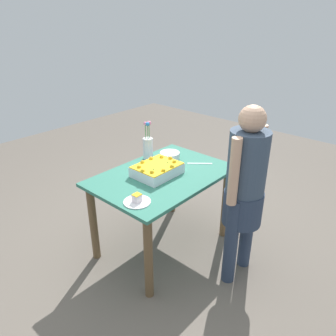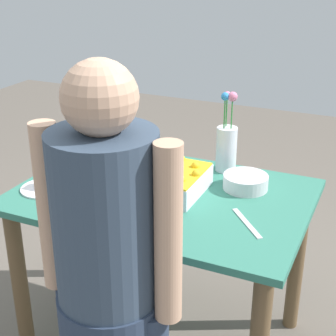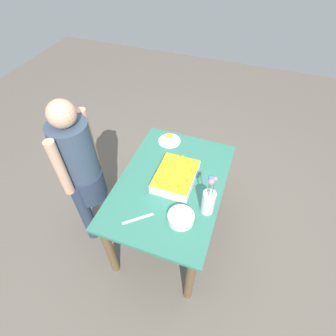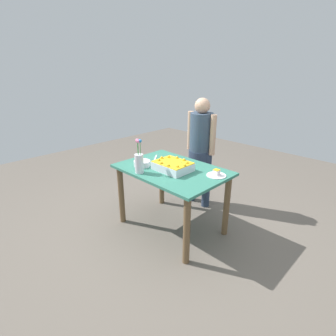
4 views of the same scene
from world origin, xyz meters
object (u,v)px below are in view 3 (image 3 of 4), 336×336
Objects in this scene: sheet_cake at (176,176)px; flower_vase at (208,201)px; person_standing at (81,168)px; serving_plate_with_slice at (169,140)px; cake_knife at (138,219)px; fruit_bowl at (181,218)px.

flower_vase reaches higher than sheet_cake.
flower_vase is at bearing 0.02° from person_standing.
serving_plate_with_slice is 0.84m from person_standing.
serving_plate_with_slice is (-0.44, -0.21, -0.03)m from sheet_cake.
flower_vase is at bearing 39.09° from serving_plate_with_slice.
person_standing is at bearing -40.08° from serving_plate_with_slice.
cake_knife is 0.31m from fruit_bowl.
fruit_bowl is at bearing 157.47° from cake_knife.
person_standing is (-0.14, -0.90, 0.04)m from fruit_bowl.
fruit_bowl is 0.92m from person_standing.
fruit_bowl is (0.14, -0.16, -0.09)m from flower_vase.
sheet_cake is 0.38m from flower_vase.
cake_knife is (0.88, 0.07, -0.01)m from serving_plate_with_slice.
sheet_cake is at bearing -147.97° from cake_knife.
person_standing is at bearing -89.98° from flower_vase.
person_standing is (-0.24, -0.61, 0.07)m from cake_knife.
sheet_cake is 2.04× the size of fruit_bowl.
flower_vase is at bearing 132.41° from fruit_bowl.
person_standing is (0.20, -0.75, 0.03)m from sheet_cake.
serving_plate_with_slice is 0.86m from fruit_bowl.
sheet_cake is 0.77m from person_standing.
person_standing reaches higher than cake_knife.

